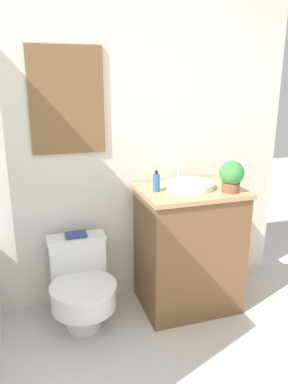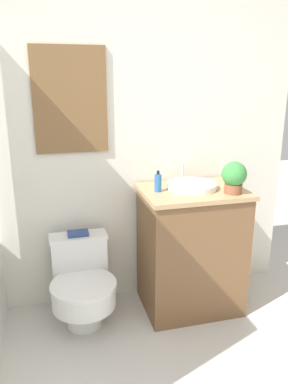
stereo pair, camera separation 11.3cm
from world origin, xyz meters
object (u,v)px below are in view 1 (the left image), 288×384
(toilet, at_px, (81,285))
(book_on_tank, at_px, (76,235))
(potted_plant, at_px, (232,175))
(sink, at_px, (189,185))
(soap_bottle, at_px, (156,182))

(toilet, bearing_deg, book_on_tank, 90.00)
(potted_plant, distance_m, book_on_tank, 1.12)
(potted_plant, bearing_deg, sink, 141.85)
(soap_bottle, xyz_separation_m, book_on_tank, (-0.53, 0.14, -0.37))
(sink, height_order, potted_plant, potted_plant)
(potted_plant, bearing_deg, toilet, 171.33)
(toilet, distance_m, book_on_tank, 0.34)
(soap_bottle, xyz_separation_m, potted_plant, (0.47, -0.16, 0.05))
(potted_plant, bearing_deg, book_on_tank, 163.15)
(sink, xyz_separation_m, soap_bottle, (-0.25, -0.01, 0.04))
(toilet, xyz_separation_m, soap_bottle, (0.53, 0.01, 0.67))
(potted_plant, relative_size, book_on_tank, 1.47)
(sink, distance_m, potted_plant, 0.30)
(soap_bottle, relative_size, book_on_tank, 1.00)
(soap_bottle, bearing_deg, toilet, -179.07)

